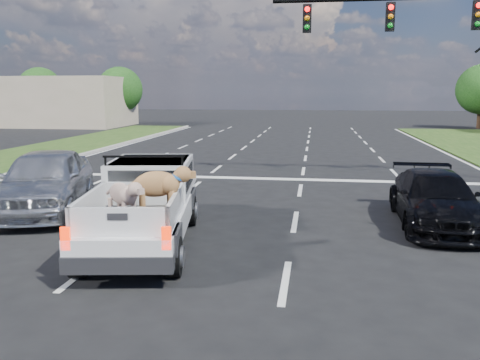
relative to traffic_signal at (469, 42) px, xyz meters
The scene contains 9 objects.
ground 13.58m from the traffic_signal, 124.43° to the right, with size 160.00×160.00×0.00m, color black.
road_markings 9.46m from the traffic_signal, 151.33° to the right, with size 17.75×60.00×0.01m.
traffic_signal is the anchor object (origin of this frame).
building_left 37.37m from the traffic_signal, 136.84° to the left, with size 10.00×8.00×4.40m, color tan.
tree_far_b 41.61m from the traffic_signal, 138.60° to the left, with size 4.20×4.20×5.40m.
tree_far_c 36.01m from the traffic_signal, 130.14° to the left, with size 4.20×4.20×5.40m.
pickup_truck 12.73m from the traffic_signal, 133.86° to the right, with size 2.50×5.10×1.83m.
silver_sedan 14.08m from the traffic_signal, 151.75° to the right, with size 1.95×4.85×1.65m, color silver.
black_coupe 7.89m from the traffic_signal, 109.11° to the right, with size 1.75×4.31×1.25m, color black.
Camera 1 is at (2.18, -7.97, 3.10)m, focal length 38.00 mm.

